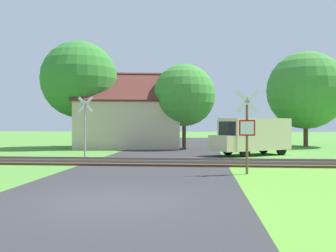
% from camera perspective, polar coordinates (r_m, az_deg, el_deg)
% --- Properties ---
extents(ground_plane, '(160.00, 160.00, 0.00)m').
position_cam_1_polar(ground_plane, '(9.52, -8.63, -11.28)').
color(ground_plane, '#4C8433').
extents(road_asphalt, '(6.79, 80.00, 0.01)m').
position_cam_1_polar(road_asphalt, '(11.44, -6.19, -9.29)').
color(road_asphalt, '#2D2D30').
rests_on(road_asphalt, ground).
extents(rail_track, '(60.00, 2.60, 0.22)m').
position_cam_1_polar(rail_track, '(18.10, -1.88, -5.54)').
color(rail_track, '#422D1E').
rests_on(rail_track, ground).
extents(stop_sign_near, '(0.88, 0.16, 3.20)m').
position_cam_1_polar(stop_sign_near, '(14.46, 11.95, -0.26)').
color(stop_sign_near, brown).
rests_on(stop_sign_near, ground).
extents(crossing_sign_far, '(0.87, 0.19, 3.38)m').
position_cam_1_polar(crossing_sign_far, '(20.61, -12.53, 0.44)').
color(crossing_sign_far, '#9E9EA5').
rests_on(crossing_sign_far, ground).
extents(house, '(9.15, 7.39, 6.04)m').
position_cam_1_polar(house, '(30.38, -6.16, 0.57)').
color(house, '#C6B293').
rests_on(house, ground).
extents(tree_center, '(4.78, 4.78, 6.50)m').
position_cam_1_polar(tree_center, '(28.85, 2.47, 4.71)').
color(tree_center, '#513823').
rests_on(tree_center, ground).
extents(tree_far, '(6.50, 6.50, 7.97)m').
position_cam_1_polar(tree_far, '(33.57, 20.27, 5.12)').
color(tree_far, '#513823').
rests_on(tree_far, ground).
extents(tree_left, '(6.05, 6.05, 8.45)m').
position_cam_1_polar(tree_left, '(30.67, -13.36, 6.89)').
color(tree_left, '#513823').
rests_on(tree_left, ground).
extents(mail_truck, '(5.10, 4.27, 2.24)m').
position_cam_1_polar(mail_truck, '(23.19, 12.75, -1.33)').
color(mail_truck, beige).
rests_on(mail_truck, ground).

